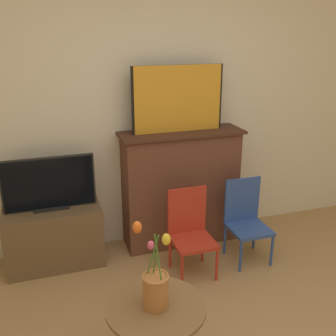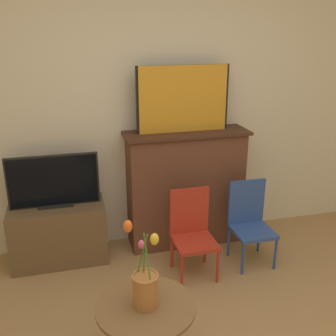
# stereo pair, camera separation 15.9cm
# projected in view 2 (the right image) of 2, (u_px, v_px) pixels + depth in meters

# --- Properties ---
(wall_back) EXTENTS (8.00, 0.06, 2.70)m
(wall_back) POSITION_uv_depth(u_px,v_px,m) (152.00, 99.00, 3.51)
(wall_back) COLOR beige
(wall_back) RESTS_ON ground
(fireplace_mantel) EXTENTS (1.12, 0.37, 1.09)m
(fireplace_mantel) POSITION_uv_depth(u_px,v_px,m) (185.00, 187.00, 3.66)
(fireplace_mantel) COLOR brown
(fireplace_mantel) RESTS_ON ground
(painting) EXTENTS (0.82, 0.03, 0.57)m
(painting) POSITION_uv_depth(u_px,v_px,m) (183.00, 99.00, 3.38)
(painting) COLOR black
(painting) RESTS_ON fireplace_mantel
(tv_stand) EXTENTS (0.80, 0.40, 0.52)m
(tv_stand) POSITION_uv_depth(u_px,v_px,m) (59.00, 233.00, 3.43)
(tv_stand) COLOR brown
(tv_stand) RESTS_ON ground
(tv_monitor) EXTENTS (0.75, 0.12, 0.45)m
(tv_monitor) POSITION_uv_depth(u_px,v_px,m) (54.00, 182.00, 3.27)
(tv_monitor) COLOR black
(tv_monitor) RESTS_ON tv_stand
(chair_red) EXTENTS (0.33, 0.33, 0.72)m
(chair_red) POSITION_uv_depth(u_px,v_px,m) (192.00, 230.00, 3.23)
(chair_red) COLOR #B22D1E
(chair_red) RESTS_ON ground
(chair_blue) EXTENTS (0.33, 0.33, 0.72)m
(chair_blue) POSITION_uv_depth(u_px,v_px,m) (250.00, 219.00, 3.41)
(chair_blue) COLOR #2D4C99
(chair_blue) RESTS_ON ground
(side_table) EXTENTS (0.54, 0.54, 0.55)m
(side_table) POSITION_uv_depth(u_px,v_px,m) (146.00, 334.00, 2.17)
(side_table) COLOR brown
(side_table) RESTS_ON ground
(vase_tulips) EXTENTS (0.16, 0.21, 0.46)m
(vase_tulips) POSITION_uv_depth(u_px,v_px,m) (145.00, 285.00, 2.06)
(vase_tulips) COLOR #AD6B38
(vase_tulips) RESTS_ON side_table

